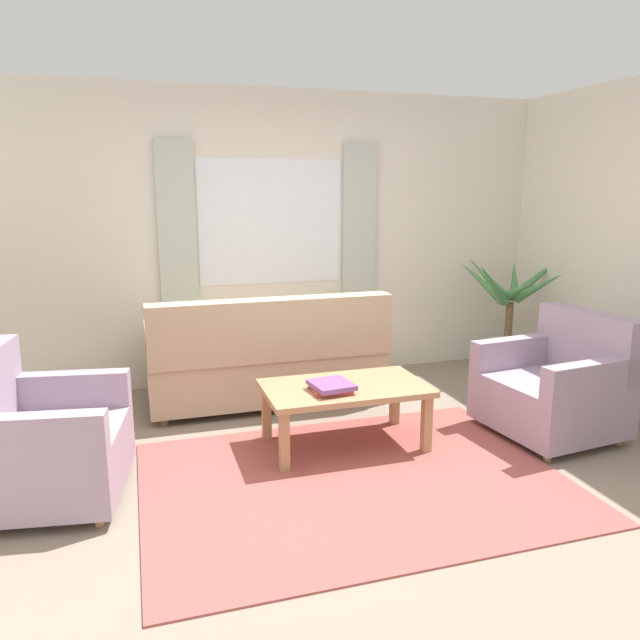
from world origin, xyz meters
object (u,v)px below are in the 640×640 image
armchair_left (36,441)px  book_stack_on_table (331,387)px  coffee_table (345,393)px  couch (267,360)px  armchair_right (558,386)px  potted_plant (508,321)px

armchair_left → book_stack_on_table: 1.78m
coffee_table → armchair_left: bearing=-174.7°
couch → book_stack_on_table: size_ratio=6.27×
couch → coffee_table: bearing=107.4°
armchair_left → coffee_table: 1.91m
armchair_right → book_stack_on_table: bearing=-101.2°
armchair_left → armchair_right: size_ratio=1.03×
potted_plant → coffee_table: bearing=-150.4°
armchair_left → potted_plant: size_ratio=0.79×
coffee_table → potted_plant: 2.38m
coffee_table → armchair_right: bearing=-8.5°
book_stack_on_table → armchair_left: bearing=-177.2°
book_stack_on_table → potted_plant: 2.53m
book_stack_on_table → potted_plant: bearing=29.9°
armchair_right → coffee_table: bearing=-104.9°
armchair_left → armchair_right: (3.44, -0.05, 0.00)m
coffee_table → book_stack_on_table: bearing=-144.9°
armchair_right → potted_plant: bearing=153.0°
armchair_left → armchair_right: bearing=-82.2°
couch → coffee_table: (0.32, -1.02, 0.01)m
armchair_right → potted_plant: size_ratio=0.77×
armchair_right → potted_plant: (0.53, 1.40, 0.15)m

